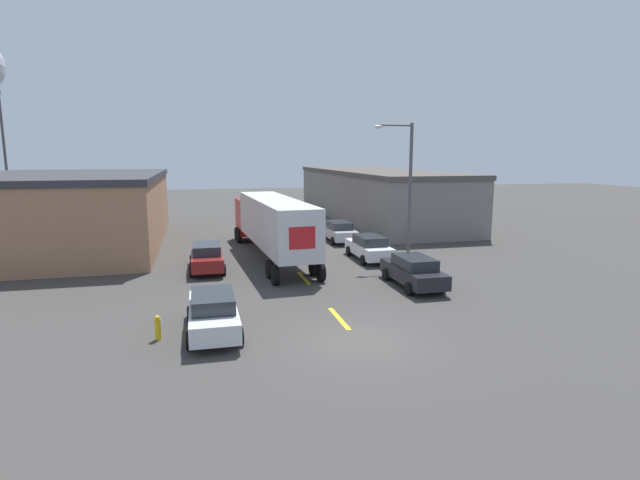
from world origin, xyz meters
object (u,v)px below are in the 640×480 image
parked_car_left_near (213,312)px  fire_hydrant (158,328)px  parked_car_right_far (339,231)px  street_lamp (406,182)px  parked_car_left_far (207,257)px  semi_truck (270,221)px  parked_car_right_mid (369,247)px  parked_car_right_near (413,271)px

parked_car_left_near → fire_hydrant: bearing=-172.6°
parked_car_right_far → street_lamp: (2.01, -7.53, 4.01)m
street_lamp → parked_car_left_far: bearing=178.9°
parked_car_right_far → fire_hydrant: parked_car_right_far is taller
semi_truck → street_lamp: (7.81, -3.03, 2.49)m
parked_car_right_mid → parked_car_left_near: 14.65m
parked_car_left_near → parked_car_left_far: bearing=90.0°
fire_hydrant → street_lamp: bearing=36.8°
parked_car_left_near → street_lamp: 16.08m
parked_car_right_near → street_lamp: (2.01, 5.80, 4.01)m
parked_car_right_mid → street_lamp: street_lamp is taller
parked_car_right_far → parked_car_left_near: same height
parked_car_right_near → street_lamp: size_ratio=0.57×
semi_truck → parked_car_left_far: 5.16m
parked_car_right_mid → fire_hydrant: size_ratio=5.26×
parked_car_right_mid → parked_car_left_near: (-9.86, -10.84, 0.00)m
fire_hydrant → parked_car_right_far: bearing=56.6°
parked_car_left_far → parked_car_left_near: size_ratio=1.00×
parked_car_right_far → parked_car_left_far: bearing=-143.5°
semi_truck → parked_car_left_far: semi_truck is taller
semi_truck → parked_car_left_far: bearing=-148.6°
parked_car_left_far → parked_car_right_far: same height
parked_car_right_far → parked_car_right_mid: 6.77m
parked_car_right_mid → parked_car_left_near: same height
parked_car_left_near → fire_hydrant: 1.98m
parked_car_right_near → street_lamp: bearing=70.9°
semi_truck → parked_car_left_near: semi_truck is taller
parked_car_right_mid → parked_car_right_far: bearing=90.0°
parked_car_left_far → parked_car_right_mid: 9.87m
street_lamp → parked_car_right_near: bearing=-109.1°
parked_car_right_near → semi_truck: bearing=123.3°
parked_car_left_far → parked_car_left_near: bearing=-90.0°
street_lamp → fire_hydrant: 17.78m
parked_car_left_far → fire_hydrant: (-1.94, -10.56, -0.34)m
street_lamp → parked_car_left_near: bearing=-139.6°
semi_truck → parked_car_right_mid: semi_truck is taller
semi_truck → parked_car_left_near: (-4.05, -13.11, -1.52)m
semi_truck → parked_car_left_near: bearing=-110.5°
semi_truck → fire_hydrant: 14.76m
parked_car_left_near → street_lamp: street_lamp is taller
parked_car_left_near → parked_car_right_near: 10.75m
parked_car_right_far → street_lamp: bearing=-75.0°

